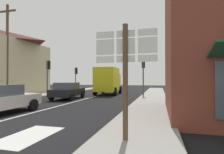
# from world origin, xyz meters

# --- Properties ---
(ground_plane) EXTENTS (80.00, 80.00, 0.00)m
(ground_plane) POSITION_xyz_m (0.00, 10.00, 0.00)
(ground_plane) COLOR black
(sidewalk_right) EXTENTS (2.39, 44.00, 0.14)m
(sidewalk_right) POSITION_xyz_m (5.74, 8.00, 0.07)
(sidewalk_right) COLOR gray
(sidewalk_right) RESTS_ON ground
(sidewalk_left) EXTENTS (2.39, 44.00, 0.14)m
(sidewalk_left) POSITION_xyz_m (-5.74, 8.00, 0.07)
(sidewalk_left) COLOR gray
(sidewalk_left) RESTS_ON ground
(lane_centre_stripe) EXTENTS (0.16, 12.00, 0.01)m
(lane_centre_stripe) POSITION_xyz_m (0.00, 6.00, 0.01)
(lane_centre_stripe) COLOR silver
(lane_centre_stripe) RESTS_ON ground
(lane_turn_arrow) EXTENTS (1.20, 2.20, 0.01)m
(lane_turn_arrow) POSITION_xyz_m (2.50, -1.00, 0.01)
(lane_turn_arrow) COLOR silver
(lane_turn_arrow) RESTS_ON ground
(sedan_far) EXTENTS (2.26, 4.34, 1.47)m
(sedan_far) POSITION_xyz_m (-1.50, 8.75, 0.76)
(sedan_far) COLOR black
(sedan_far) RESTS_ON ground
(delivery_truck) EXTENTS (2.68, 5.10, 3.05)m
(delivery_truck) POSITION_xyz_m (0.61, 14.34, 1.65)
(delivery_truck) COLOR yellow
(delivery_truck) RESTS_ON ground
(route_sign_post) EXTENTS (1.66, 0.14, 3.20)m
(route_sign_post) POSITION_xyz_m (5.49, -0.98, 2.00)
(route_sign_post) COLOR brown
(route_sign_post) RESTS_ON ground
(traffic_light_near_left) EXTENTS (0.30, 0.49, 3.70)m
(traffic_light_near_left) POSITION_xyz_m (-4.85, 10.72, 2.74)
(traffic_light_near_left) COLOR #47474C
(traffic_light_near_left) RESTS_ON ground
(traffic_light_near_right) EXTENTS (0.30, 0.49, 3.75)m
(traffic_light_near_right) POSITION_xyz_m (4.85, 11.90, 2.78)
(traffic_light_near_right) COLOR #47474C
(traffic_light_near_right) RESTS_ON ground
(traffic_light_far_left) EXTENTS (0.30, 0.49, 3.40)m
(traffic_light_far_left) POSITION_xyz_m (-4.85, 17.18, 2.52)
(traffic_light_far_left) COLOR #47474C
(traffic_light_far_left) RESTS_ON ground
(utility_pole) EXTENTS (1.80, 0.24, 8.72)m
(utility_pole) POSITION_xyz_m (-7.34, 7.97, 4.61)
(utility_pole) COLOR brown
(utility_pole) RESTS_ON ground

